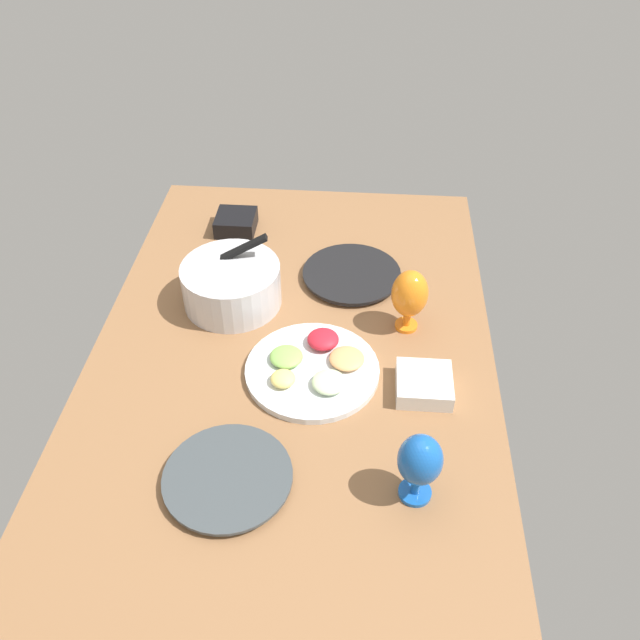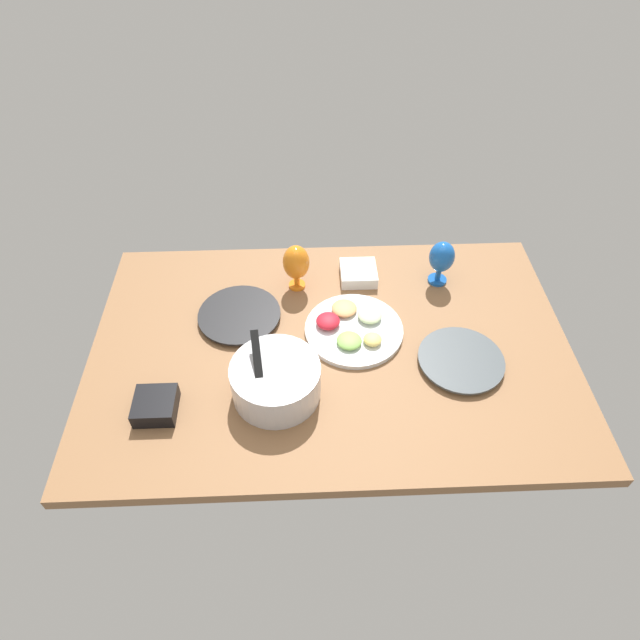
% 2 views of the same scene
% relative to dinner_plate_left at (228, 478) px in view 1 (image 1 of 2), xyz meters
% --- Properties ---
extents(ground_plane, '(1.60, 1.04, 0.04)m').
position_rel_dinner_plate_left_xyz_m(ground_plane, '(0.42, -0.09, -0.03)').
color(ground_plane, '#8C603D').
extents(dinner_plate_left, '(0.28, 0.28, 0.02)m').
position_rel_dinner_plate_left_xyz_m(dinner_plate_left, '(0.00, 0.00, 0.00)').
color(dinner_plate_left, silver).
rests_on(dinner_plate_left, ground_plane).
extents(dinner_plate_right, '(0.29, 0.29, 0.02)m').
position_rel_dinner_plate_left_xyz_m(dinner_plate_right, '(0.73, -0.23, -0.00)').
color(dinner_plate_right, '#4C4C51').
rests_on(dinner_plate_right, ground_plane).
extents(mixing_bowl, '(0.27, 0.27, 0.19)m').
position_rel_dinner_plate_left_xyz_m(mixing_bowl, '(0.59, 0.09, 0.05)').
color(mixing_bowl, silver).
rests_on(mixing_bowl, ground_plane).
extents(fruit_platter, '(0.34, 0.34, 0.05)m').
position_rel_dinner_plate_left_xyz_m(fruit_platter, '(0.34, -0.16, 0.00)').
color(fruit_platter, silver).
rests_on(fruit_platter, ground_plane).
extents(hurricane_glass_blue, '(0.09, 0.09, 0.18)m').
position_rel_dinner_plate_left_xyz_m(hurricane_glass_blue, '(0.00, -0.40, 0.10)').
color(hurricane_glass_blue, '#1A5AB4').
rests_on(hurricane_glass_blue, ground_plane).
extents(hurricane_glass_orange, '(0.10, 0.10, 0.18)m').
position_rel_dinner_plate_left_xyz_m(hurricane_glass_orange, '(0.53, -0.39, 0.10)').
color(hurricane_glass_orange, orange).
rests_on(hurricane_glass_orange, ground_plane).
extents(square_bowl_white, '(0.13, 0.13, 0.05)m').
position_rel_dinner_plate_left_xyz_m(square_bowl_white, '(0.30, -0.43, 0.01)').
color(square_bowl_white, white).
rests_on(square_bowl_white, ground_plane).
extents(square_bowl_black, '(0.12, 0.12, 0.05)m').
position_rel_dinner_plate_left_xyz_m(square_bowl_black, '(0.95, 0.15, 0.02)').
color(square_bowl_black, black).
rests_on(square_bowl_black, ground_plane).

